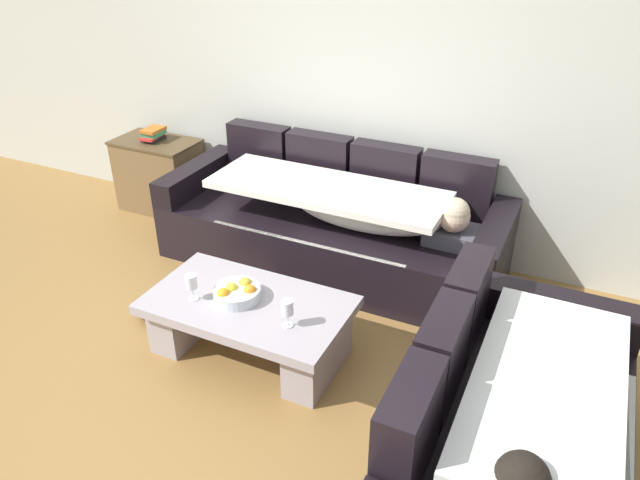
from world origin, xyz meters
TOP-DOWN VIEW (x-y plane):
  - ground_plane at (0.00, 0.00)m, footprint 14.00×14.00m
  - back_wall at (0.00, 2.15)m, footprint 9.00×0.10m
  - couch_along_wall at (0.14, 1.63)m, footprint 2.54×0.92m
  - couch_near_window at (1.66, 0.12)m, footprint 0.92×1.76m
  - coffee_table at (0.08, 0.46)m, footprint 1.20×0.68m
  - fruit_bowl at (0.01, 0.45)m, footprint 0.28×0.28m
  - wine_glass_near_left at (-0.22, 0.34)m, footprint 0.07×0.07m
  - wine_glass_near_right at (0.40, 0.35)m, footprint 0.07×0.07m
  - side_cabinet at (-1.69, 1.85)m, footprint 0.72×0.44m
  - book_stack_on_cabinet at (-1.70, 1.85)m, footprint 0.17×0.23m
  - crumpled_garment at (-0.67, 0.55)m, footprint 0.47×0.50m

SIDE VIEW (x-z plane):
  - ground_plane at x=0.00m, z-range 0.00..0.00m
  - crumpled_garment at x=-0.67m, z-range 0.00..0.12m
  - coffee_table at x=0.08m, z-range 0.05..0.43m
  - side_cabinet at x=-1.69m, z-range 0.00..0.64m
  - couch_along_wall at x=0.14m, z-range -0.11..0.77m
  - couch_near_window at x=1.66m, z-range -0.11..0.77m
  - fruit_bowl at x=0.01m, z-range 0.37..0.47m
  - wine_glass_near_left at x=-0.22m, z-range 0.41..0.58m
  - wine_glass_near_right at x=0.40m, z-range 0.41..0.58m
  - book_stack_on_cabinet at x=-1.70m, z-range 0.64..0.75m
  - back_wall at x=0.00m, z-range 0.00..2.70m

